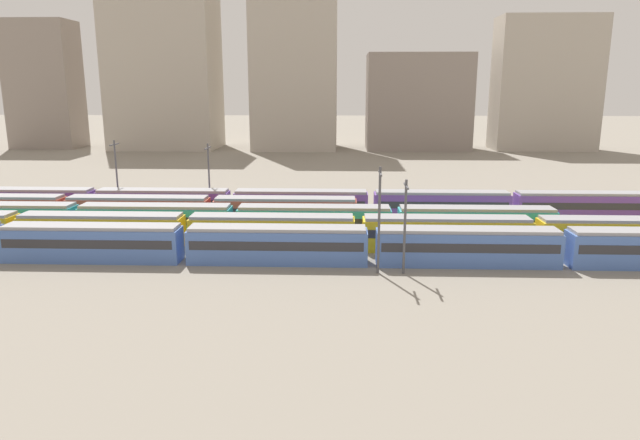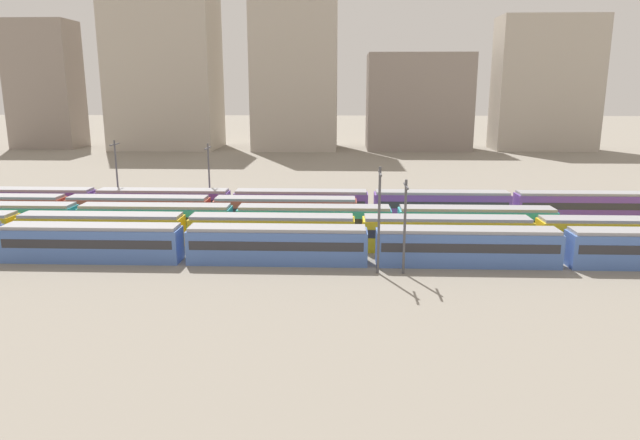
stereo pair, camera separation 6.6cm
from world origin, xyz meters
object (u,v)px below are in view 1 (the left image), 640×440
at_px(train_track_0, 372,245).
at_px(catenary_pole_2, 379,215).
at_px(train_track_1, 359,232).
at_px(catenary_pole_0, 405,222).
at_px(catenary_pole_3, 117,172).
at_px(train_track_2, 235,220).
at_px(catenary_pole_1, 209,174).
at_px(train_track_4, 371,204).
at_px(train_track_3, 139,210).

bearing_deg(train_track_0, catenary_pole_2, -81.04).
distance_m(train_track_1, catenary_pole_0, 9.66).
xyz_separation_m(train_track_0, catenary_pole_3, (-34.93, 23.94, 3.69)).
xyz_separation_m(train_track_0, catenary_pole_2, (0.47, -2.99, 3.75)).
height_order(train_track_2, catenary_pole_1, catenary_pole_1).
bearing_deg(train_track_0, train_track_4, 87.54).
bearing_deg(catenary_pole_3, catenary_pole_1, -1.28).
xyz_separation_m(train_track_1, train_track_2, (-14.54, 5.20, 0.00)).
xyz_separation_m(train_track_2, catenary_pole_3, (-19.22, 13.54, 3.69)).
height_order(train_track_1, catenary_pole_3, catenary_pole_3).
height_order(train_track_0, catenary_pole_1, catenary_pole_1).
xyz_separation_m(train_track_0, train_track_1, (-1.18, 5.20, 0.00)).
bearing_deg(catenary_pole_3, train_track_1, -29.04).
bearing_deg(catenary_pole_0, train_track_0, 134.11).
distance_m(train_track_1, catenary_pole_1, 27.79).
distance_m(train_track_0, catenary_pole_0, 5.21).
bearing_deg(train_track_3, catenary_pole_0, -30.17).
height_order(train_track_3, catenary_pole_3, catenary_pole_3).
bearing_deg(train_track_3, train_track_0, -28.22).
relative_size(train_track_0, catenary_pole_2, 11.02).
distance_m(train_track_0, train_track_2, 18.84).
distance_m(train_track_4, catenary_pole_3, 36.15).
xyz_separation_m(train_track_3, catenary_pole_1, (7.39, 8.04, 3.49)).
distance_m(train_track_0, train_track_3, 32.99).
height_order(train_track_0, catenary_pole_3, catenary_pole_3).
height_order(catenary_pole_0, catenary_pole_2, catenary_pole_2).
height_order(train_track_1, train_track_4, same).
bearing_deg(catenary_pole_1, catenary_pole_2, -50.25).
bearing_deg(train_track_3, catenary_pole_3, 125.09).
bearing_deg(train_track_4, train_track_3, -170.16).
height_order(train_track_2, catenary_pole_3, catenary_pole_3).
distance_m(catenary_pole_0, catenary_pole_2, 2.49).
distance_m(train_track_0, catenary_pole_2, 4.82).
relative_size(train_track_1, train_track_3, 2.02).
relative_size(train_track_4, catenary_pole_3, 11.14).
xyz_separation_m(train_track_2, catenary_pole_2, (16.18, -13.39, 3.75)).
bearing_deg(train_track_2, catenary_pole_3, 144.83).
bearing_deg(catenary_pole_0, train_track_4, 94.80).
relative_size(catenary_pole_0, catenary_pole_3, 0.89).
bearing_deg(train_track_3, train_track_1, -20.45).
bearing_deg(catenary_pole_0, catenary_pole_1, 132.70).
bearing_deg(train_track_0, train_track_1, 102.75).
bearing_deg(catenary_pole_1, train_track_3, -132.59).
bearing_deg(train_track_4, catenary_pole_3, 174.99).
distance_m(catenary_pole_0, catenary_pole_3, 46.42).
distance_m(train_track_2, catenary_pole_1, 14.94).
relative_size(train_track_0, train_track_1, 1.00).
height_order(catenary_pole_1, catenary_pole_2, catenary_pole_2).
bearing_deg(catenary_pole_2, train_track_1, 101.38).
distance_m(train_track_2, catenary_pole_0, 23.13).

